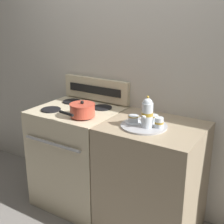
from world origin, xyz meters
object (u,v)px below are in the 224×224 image
object	(u,v)px
serving_tray	(144,126)
teapot	(147,113)
stove	(79,156)
teacup_right	(153,118)
creamer_jug	(159,123)
teacup_left	(133,119)
saucepan	(82,110)

from	to	relation	value
serving_tray	teapot	distance (m)	0.13
stove	teacup_right	world-z (taller)	teacup_right
serving_tray	creamer_jug	size ratio (longest dim) A/B	4.52
teapot	teacup_left	distance (m)	0.15
saucepan	serving_tray	bearing A→B (deg)	9.09
serving_tray	teacup_right	world-z (taller)	teacup_right
stove	serving_tray	distance (m)	0.82
stove	teacup_left	xyz separation A→B (m)	(0.59, -0.06, 0.49)
teacup_left	teacup_right	xyz separation A→B (m)	(0.12, 0.09, 0.00)
teacup_right	stove	bearing A→B (deg)	-177.33
saucepan	creamer_jug	xyz separation A→B (m)	(0.62, 0.09, -0.01)
teacup_left	serving_tray	bearing A→B (deg)	-2.73
saucepan	creamer_jug	distance (m)	0.63
serving_tray	teapot	xyz separation A→B (m)	(0.04, -0.03, 0.12)
stove	teapot	distance (m)	0.92
saucepan	teacup_right	bearing A→B (deg)	18.26
saucepan	teacup_left	world-z (taller)	saucepan
teacup_left	creamer_jug	bearing A→B (deg)	1.76
serving_tray	teacup_right	distance (m)	0.10
saucepan	teapot	bearing A→B (deg)	5.73
serving_tray	teacup_left	distance (m)	0.10
saucepan	teapot	world-z (taller)	teapot
stove	creamer_jug	distance (m)	0.94
creamer_jug	serving_tray	bearing A→B (deg)	-174.70
saucepan	teacup_left	distance (m)	0.43
stove	teapot	xyz separation A→B (m)	(0.71, -0.09, 0.58)
teacup_left	creamer_jug	xyz separation A→B (m)	(0.21, 0.01, 0.01)
saucepan	serving_tray	xyz separation A→B (m)	(0.51, 0.08, -0.06)
teacup_left	teacup_right	distance (m)	0.15
creamer_jug	teapot	bearing A→B (deg)	-154.69
serving_tray	teapot	bearing A→B (deg)	-37.10
stove	teacup_left	bearing A→B (deg)	-5.64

